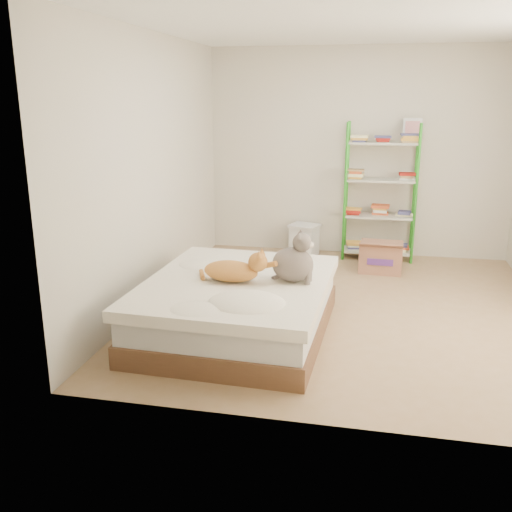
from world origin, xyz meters
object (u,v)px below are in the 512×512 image
(orange_cat, at_px, (231,268))
(grey_cat, at_px, (293,257))
(cardboard_box, at_px, (381,257))
(white_bin, at_px, (304,239))
(shelf_unit, at_px, (381,192))
(bed, at_px, (238,306))

(orange_cat, height_order, grey_cat, grey_cat)
(grey_cat, distance_m, cardboard_box, 2.25)
(orange_cat, relative_size, white_bin, 1.33)
(shelf_unit, relative_size, cardboard_box, 3.44)
(shelf_unit, relative_size, white_bin, 4.14)
(bed, height_order, white_bin, bed)
(shelf_unit, height_order, cardboard_box, shelf_unit)
(shelf_unit, xyz_separation_m, cardboard_box, (0.04, -0.56, -0.67))
(white_bin, bearing_deg, cardboard_box, -28.69)
(bed, bearing_deg, grey_cat, 9.05)
(shelf_unit, bearing_deg, bed, -113.87)
(shelf_unit, distance_m, white_bin, 1.13)
(cardboard_box, distance_m, white_bin, 1.11)
(white_bin, bearing_deg, shelf_unit, 1.90)
(shelf_unit, bearing_deg, white_bin, -178.10)
(cardboard_box, xyz_separation_m, white_bin, (-0.98, 0.53, 0.03))
(cardboard_box, bearing_deg, grey_cat, -107.60)
(bed, xyz_separation_m, grey_cat, (0.47, 0.06, 0.46))
(grey_cat, distance_m, white_bin, 2.64)
(cardboard_box, relative_size, white_bin, 1.20)
(bed, xyz_separation_m, white_bin, (0.25, 2.64, -0.04))
(white_bin, bearing_deg, orange_cat, -96.20)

